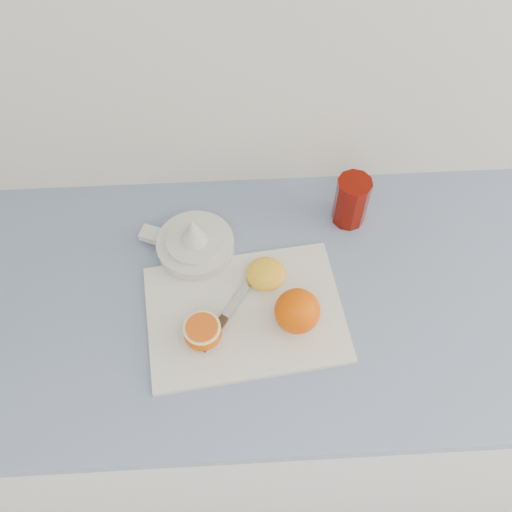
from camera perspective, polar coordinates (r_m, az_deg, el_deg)
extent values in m
cube|color=white|center=(1.56, -0.64, -12.20)|extent=(2.47, 0.60, 0.86)
cube|color=gray|center=(1.15, -0.85, -4.21)|extent=(2.53, 0.64, 0.03)
cube|color=beige|center=(1.11, -1.09, -5.80)|extent=(0.41, 0.31, 0.01)
sphere|color=orange|center=(1.06, 4.15, -5.52)|extent=(0.09, 0.09, 0.09)
ellipsoid|color=orange|center=(1.07, -5.35, -7.66)|extent=(0.07, 0.07, 0.04)
cylinder|color=#FFF7A8|center=(1.05, -5.44, -7.17)|extent=(0.07, 0.07, 0.00)
cylinder|color=#EB521E|center=(1.05, -5.45, -7.11)|extent=(0.06, 0.06, 0.00)
ellipsoid|color=yellow|center=(1.13, 0.99, -1.78)|extent=(0.08, 0.08, 0.03)
cylinder|color=#DD9247|center=(1.12, 1.00, -1.51)|extent=(0.06, 0.06, 0.00)
cube|color=#422E19|center=(1.08, -4.25, -7.70)|extent=(0.06, 0.07, 0.01)
cube|color=#B7B7BC|center=(1.12, -1.71, -4.08)|extent=(0.07, 0.09, 0.00)
cylinder|color=#B7B7BC|center=(1.08, -4.25, -7.70)|extent=(0.00, 0.00, 0.01)
cylinder|color=white|center=(1.18, -6.05, 0.91)|extent=(0.16, 0.16, 0.04)
cylinder|color=white|center=(1.16, -6.15, 1.57)|extent=(0.12, 0.12, 0.01)
cone|color=white|center=(1.14, -6.31, 2.54)|extent=(0.05, 0.05, 0.06)
cube|color=white|center=(1.21, -10.29, 2.10)|extent=(0.06, 0.05, 0.02)
ellipsoid|color=orange|center=(1.15, -5.70, 1.26)|extent=(0.01, 0.01, 0.00)
ellipsoid|color=orange|center=(1.17, -6.61, 2.45)|extent=(0.01, 0.01, 0.00)
ellipsoid|color=orange|center=(1.15, -6.58, 1.16)|extent=(0.01, 0.01, 0.00)
ellipsoid|color=orange|center=(1.16, -5.08, 1.84)|extent=(0.01, 0.01, 0.00)
cylinder|color=#6A0800|center=(1.22, 9.49, 5.41)|extent=(0.07, 0.07, 0.12)
cylinder|color=orange|center=(1.25, 9.21, 4.13)|extent=(0.06, 0.06, 0.02)
cylinder|color=#6A0800|center=(1.17, 9.90, 7.23)|extent=(0.07, 0.07, 0.00)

